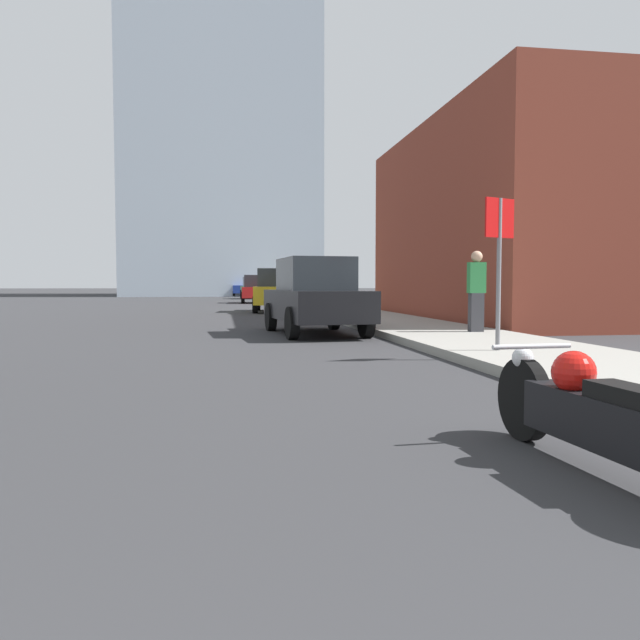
# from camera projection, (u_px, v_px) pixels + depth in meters

# --- Properties ---
(sidewalk) EXTENTS (2.78, 240.00, 0.15)m
(sidewalk) POSITION_uv_depth(u_px,v_px,m) (299.00, 302.00, 39.32)
(sidewalk) COLOR gray
(sidewalk) RESTS_ON ground_plane
(brick_storefront) EXTENTS (10.23, 12.61, 6.35)m
(brick_storefront) POSITION_uv_depth(u_px,v_px,m) (571.00, 224.00, 20.75)
(brick_storefront) COLOR brown
(brick_storefront) RESTS_ON ground_plane
(motorcycle) EXTENTS (0.62, 2.34, 0.73)m
(motorcycle) POSITION_uv_depth(u_px,v_px,m) (596.00, 414.00, 3.84)
(motorcycle) COLOR black
(motorcycle) RESTS_ON ground_plane
(parked_car_black) EXTENTS (2.15, 4.42, 1.78)m
(parked_car_black) POSITION_uv_depth(u_px,v_px,m) (315.00, 296.00, 14.55)
(parked_car_black) COLOR black
(parked_car_black) RESTS_ON ground_plane
(parked_car_yellow) EXTENTS (2.11, 4.42, 1.83)m
(parked_car_yellow) POSITION_uv_depth(u_px,v_px,m) (275.00, 291.00, 26.56)
(parked_car_yellow) COLOR gold
(parked_car_yellow) RESTS_ON ground_plane
(parked_car_red) EXTENTS (1.98, 4.15, 1.75)m
(parked_car_red) POSITION_uv_depth(u_px,v_px,m) (256.00, 289.00, 39.24)
(parked_car_red) COLOR red
(parked_car_red) RESTS_ON ground_plane
(parked_car_green) EXTENTS (1.99, 4.05, 1.79)m
(parked_car_green) POSITION_uv_depth(u_px,v_px,m) (253.00, 288.00, 50.79)
(parked_car_green) COLOR #1E6B33
(parked_car_green) RESTS_ON ground_plane
(parked_car_blue) EXTENTS (2.24, 4.07, 1.67)m
(parked_car_blue) POSITION_uv_depth(u_px,v_px,m) (244.00, 288.00, 60.75)
(parked_car_blue) COLOR #1E3899
(parked_car_blue) RESTS_ON ground_plane
(stop_sign) EXTENTS (0.57, 0.26, 2.33)m
(stop_sign) POSITION_uv_depth(u_px,v_px,m) (499.00, 247.00, 9.53)
(stop_sign) COLOR slate
(stop_sign) RESTS_ON sidewalk
(pedestrian) EXTENTS (0.36, 0.24, 1.73)m
(pedestrian) POSITION_uv_depth(u_px,v_px,m) (476.00, 290.00, 13.35)
(pedestrian) COLOR #38383D
(pedestrian) RESTS_ON sidewalk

